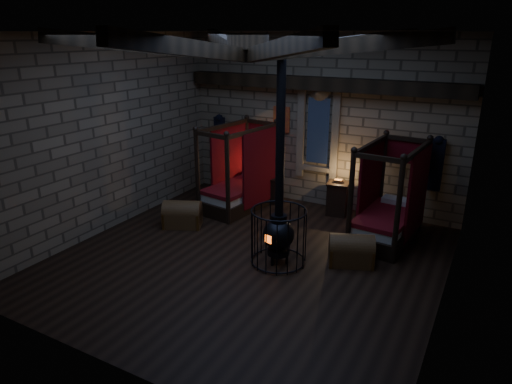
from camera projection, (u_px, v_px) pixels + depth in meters
The scene contains 8 objects.
room at pixel (251, 60), 7.75m from camera, with size 7.02×7.02×4.29m.
bed_left at pixel (240, 187), 11.41m from camera, with size 1.33×2.11×2.07m.
bed_right at pixel (388, 216), 9.64m from camera, with size 1.20×2.05×2.06m.
trunk_left at pixel (182, 215), 10.33m from camera, with size 0.98×0.83×0.62m.
trunk_right at pixel (351, 251), 8.65m from camera, with size 0.96×0.80×0.61m.
nightstand_left at pixel (271, 190), 11.77m from camera, with size 0.42×0.40×0.82m.
nightstand_right at pixel (337, 198), 10.96m from camera, with size 0.57×0.55×0.88m.
stove at pixel (279, 232), 8.57m from camera, with size 1.06×1.06×4.05m.
Camera 1 is at (3.93, -6.94, 4.19)m, focal length 32.00 mm.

